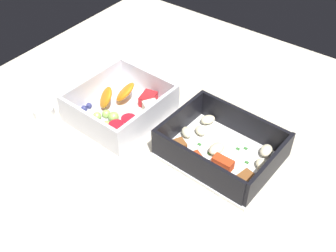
{
  "coord_description": "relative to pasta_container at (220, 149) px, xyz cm",
  "views": [
    {
      "loc": [
        -32.11,
        42.75,
        51.5
      ],
      "look_at": [
        -0.83,
        0.63,
        4.0
      ],
      "focal_mm": 44.58,
      "sensor_mm": 36.0,
      "label": 1
    }
  ],
  "objects": [
    {
      "name": "paper_cup_liner",
      "position": [
        31.26,
        9.89,
        -0.97
      ],
      "size": [
        3.88,
        3.88,
        1.52
      ],
      "primitive_type": "cylinder",
      "color": "white",
      "rests_on": "table_surface"
    },
    {
      "name": "fruit_bowl",
      "position": [
        19.66,
        1.62,
        0.14
      ],
      "size": [
        15.1,
        16.46,
        5.44
      ],
      "rotation": [
        0.0,
        0.0,
        -0.04
      ],
      "color": "white",
      "rests_on": "table_surface"
    },
    {
      "name": "table_surface",
      "position": [
        10.71,
        0.12,
        -2.73
      ],
      "size": [
        80.0,
        80.0,
        2.0
      ],
      "primitive_type": "cube",
      "color": "beige",
      "rests_on": "ground"
    },
    {
      "name": "pasta_container",
      "position": [
        0.0,
        0.0,
        0.0
      ],
      "size": [
        18.39,
        14.41,
        5.45
      ],
      "rotation": [
        0.0,
        0.0,
        -0.05
      ],
      "color": "white",
      "rests_on": "table_surface"
    }
  ]
}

